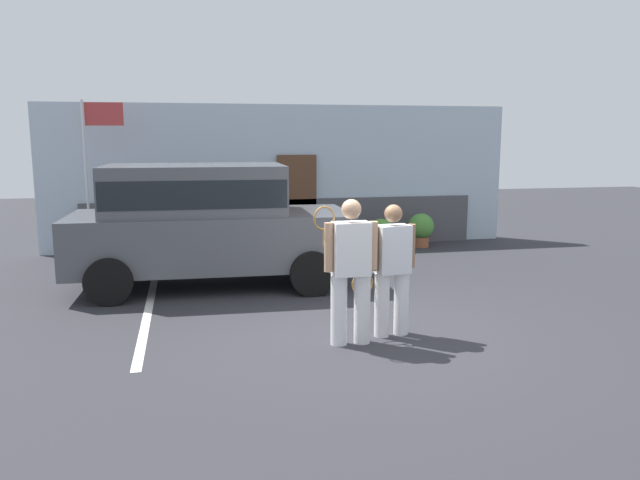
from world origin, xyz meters
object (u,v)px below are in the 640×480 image
Objects in this scene: potted_plant_by_porch at (381,233)px; potted_plant_secondary at (421,228)px; parked_suv at (205,219)px; tennis_player_man at (351,269)px; tennis_player_woman at (392,269)px; flag_pole at (94,151)px.

potted_plant_secondary is (1.05, 0.28, 0.03)m from potted_plant_by_porch.
potted_plant_by_porch is at bearing 34.58° from parked_suv.
potted_plant_by_porch is (2.29, 5.89, -0.53)m from tennis_player_man.
potted_plant_by_porch is 0.93× the size of potted_plant_secondary.
parked_suv is 3.88m from tennis_player_woman.
parked_suv is 3.49m from flag_pole.
parked_suv is 2.78× the size of tennis_player_woman.
potted_plant_by_porch is (3.90, 2.50, -0.75)m from parked_suv.
tennis_player_woman is 7.31m from flag_pole.
flag_pole is at bearing -62.16° from tennis_player_woman.
parked_suv is at bearing -52.10° from flag_pole.
tennis_player_man is 7.03m from potted_plant_secondary.
potted_plant_by_porch is at bearing -165.22° from potted_plant_secondary.
tennis_player_woman is at bearing -53.80° from flag_pole.
tennis_player_man reaches higher than potted_plant_secondary.
tennis_player_woman is (0.60, 0.21, -0.06)m from tennis_player_man.
parked_suv is at bearing -63.62° from tennis_player_woman.
potted_plant_secondary is at bearing -123.10° from tennis_player_woman.
parked_suv is 6.02× the size of potted_plant_secondary.
flag_pole is at bearing 129.85° from parked_suv.
parked_suv reaches higher than tennis_player_man.
tennis_player_man is at bearing -58.73° from flag_pole.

